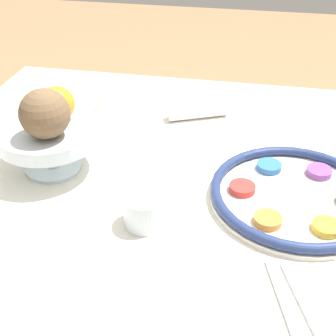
# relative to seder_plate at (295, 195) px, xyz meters

# --- Properties ---
(dining_table) EXTENTS (1.23, 1.03, 0.71)m
(dining_table) POSITION_rel_seder_plate_xyz_m (0.22, -0.05, -0.37)
(dining_table) COLOR silver
(dining_table) RESTS_ON ground_plane
(seder_plate) EXTENTS (0.34, 0.34, 0.03)m
(seder_plate) POSITION_rel_seder_plate_xyz_m (0.00, 0.00, 0.00)
(seder_plate) COLOR silver
(seder_plate) RESTS_ON dining_table
(fruit_stand) EXTENTS (0.22, 0.22, 0.10)m
(fruit_stand) POSITION_rel_seder_plate_xyz_m (0.51, -0.02, 0.06)
(fruit_stand) COLOR silver
(fruit_stand) RESTS_ON dining_table
(orange_fruit) EXTENTS (0.07, 0.07, 0.07)m
(orange_fruit) POSITION_rel_seder_plate_xyz_m (0.50, -0.06, 0.12)
(orange_fruit) COLOR orange
(orange_fruit) RESTS_ON fruit_stand
(coconut) EXTENTS (0.10, 0.10, 0.10)m
(coconut) POSITION_rel_seder_plate_xyz_m (0.50, 0.01, 0.14)
(coconut) COLOR brown
(coconut) RESTS_ON fruit_stand
(bread_plate) EXTENTS (0.19, 0.19, 0.02)m
(bread_plate) POSITION_rel_seder_plate_xyz_m (0.55, -0.26, -0.01)
(bread_plate) COLOR beige
(bread_plate) RESTS_ON dining_table
(napkin_roll) EXTENTS (0.16, 0.10, 0.04)m
(napkin_roll) POSITION_rel_seder_plate_xyz_m (0.24, -0.32, 0.00)
(napkin_roll) COLOR white
(napkin_roll) RESTS_ON dining_table
(cup_near) EXTENTS (0.08, 0.08, 0.06)m
(cup_near) POSITION_rel_seder_plate_xyz_m (0.28, 0.12, 0.02)
(cup_near) COLOR silver
(cup_near) RESTS_ON dining_table
(fork_left) EXTENTS (0.07, 0.16, 0.01)m
(fork_left) POSITION_rel_seder_plate_xyz_m (-0.01, 0.26, -0.01)
(fork_left) COLOR silver
(fork_left) RESTS_ON dining_table
(fork_right) EXTENTS (0.06, 0.16, 0.01)m
(fork_right) POSITION_rel_seder_plate_xyz_m (0.02, 0.26, -0.01)
(fork_right) COLOR silver
(fork_right) RESTS_ON dining_table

